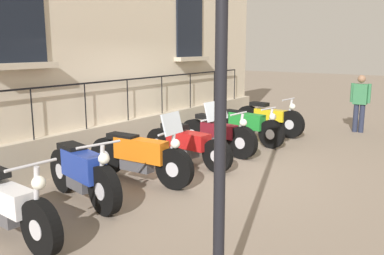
# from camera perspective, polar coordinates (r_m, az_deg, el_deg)

# --- Properties ---
(ground_plane) EXTENTS (60.00, 60.00, 0.00)m
(ground_plane) POSITION_cam_1_polar(r_m,az_deg,el_deg) (8.06, 1.24, -5.76)
(ground_plane) COLOR gray
(building_facade) EXTENTS (0.82, 11.00, 6.49)m
(building_facade) POSITION_cam_1_polar(r_m,az_deg,el_deg) (9.25, -11.11, 15.84)
(building_facade) COLOR beige
(building_facade) RESTS_ON ground_plane
(motorcycle_white) EXTENTS (2.18, 0.62, 1.07)m
(motorcycle_white) POSITION_cam_1_polar(r_m,az_deg,el_deg) (5.65, -24.11, -9.83)
(motorcycle_white) COLOR black
(motorcycle_white) RESTS_ON ground_plane
(motorcycle_blue) EXTENTS (1.98, 0.79, 1.02)m
(motorcycle_blue) POSITION_cam_1_polar(r_m,az_deg,el_deg) (6.49, -14.86, -6.17)
(motorcycle_blue) COLOR black
(motorcycle_blue) RESTS_ON ground_plane
(motorcycle_orange) EXTENTS (2.22, 0.59, 1.29)m
(motorcycle_orange) POSITION_cam_1_polar(r_m,az_deg,el_deg) (7.28, -7.23, -3.96)
(motorcycle_orange) COLOR black
(motorcycle_orange) RESTS_ON ground_plane
(motorcycle_red) EXTENTS (2.19, 0.73, 1.35)m
(motorcycle_red) POSITION_cam_1_polar(r_m,az_deg,el_deg) (8.22, -0.62, -2.25)
(motorcycle_red) COLOR black
(motorcycle_red) RESTS_ON ground_plane
(motorcycle_maroon) EXTENTS (2.03, 0.58, 0.98)m
(motorcycle_maroon) POSITION_cam_1_polar(r_m,az_deg,el_deg) (9.13, 3.52, -1.09)
(motorcycle_maroon) COLOR black
(motorcycle_maroon) RESTS_ON ground_plane
(motorcycle_green) EXTENTS (2.21, 0.66, 0.94)m
(motorcycle_green) POSITION_cam_1_polar(r_m,az_deg,el_deg) (10.19, 7.37, 0.29)
(motorcycle_green) COLOR black
(motorcycle_green) RESTS_ON ground_plane
(motorcycle_yellow) EXTENTS (2.04, 0.62, 1.02)m
(motorcycle_yellow) POSITION_cam_1_polar(r_m,az_deg,el_deg) (11.30, 10.58, 1.17)
(motorcycle_yellow) COLOR black
(motorcycle_yellow) RESTS_ON ground_plane
(pedestrian_standing) EXTENTS (0.53, 0.24, 1.58)m
(pedestrian_standing) POSITION_cam_1_polar(r_m,az_deg,el_deg) (12.25, 22.19, 3.48)
(pedestrian_standing) COLOR #23283D
(pedestrian_standing) RESTS_ON ground_plane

